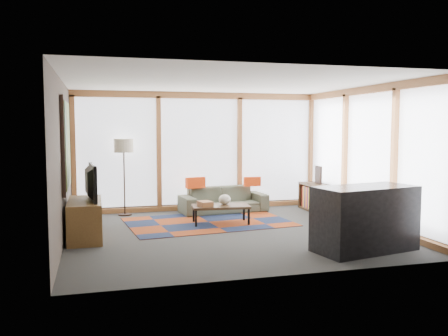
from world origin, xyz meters
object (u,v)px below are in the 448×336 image
object	(u,v)px
television	(86,182)
bookshelf	(331,202)
bar_counter	(365,219)
sofa	(223,200)
tv_console	(85,219)
coffee_table	(221,215)
floor_lamp	(124,177)

from	to	relation	value
television	bookshelf	bearing A→B (deg)	-86.63
television	bar_counter	bearing A→B (deg)	-119.94
bookshelf	sofa	bearing A→B (deg)	152.35
sofa	television	size ratio (longest dim) A/B	1.80
sofa	tv_console	distance (m)	3.34
tv_console	bookshelf	bearing A→B (deg)	8.20
coffee_table	bookshelf	bearing A→B (deg)	3.12
sofa	coffee_table	size ratio (longest dim) A/B	1.74
sofa	bookshelf	distance (m)	2.29
tv_console	bar_counter	size ratio (longest dim) A/B	0.84
floor_lamp	tv_console	bearing A→B (deg)	-111.20
tv_console	bar_counter	distance (m)	4.46
bar_counter	television	bearing A→B (deg)	143.80
bar_counter	coffee_table	bearing A→B (deg)	111.72
sofa	television	distance (m)	3.38
coffee_table	bar_counter	world-z (taller)	bar_counter
floor_lamp	coffee_table	size ratio (longest dim) A/B	1.49
coffee_table	television	bearing A→B (deg)	-166.88
floor_lamp	tv_console	world-z (taller)	floor_lamp
coffee_table	tv_console	distance (m)	2.53
tv_console	coffee_table	bearing A→B (deg)	13.02
sofa	bookshelf	bearing A→B (deg)	-33.66
floor_lamp	coffee_table	xyz separation A→B (m)	(1.71, -1.37, -0.62)
television	coffee_table	bearing A→B (deg)	-81.73
floor_lamp	bookshelf	world-z (taller)	floor_lamp
coffee_table	bar_counter	size ratio (longest dim) A/B	0.70
floor_lamp	sofa	bearing A→B (deg)	-4.94
tv_console	television	world-z (taller)	television
bookshelf	bar_counter	xyz separation A→B (m)	(-0.82, -2.58, 0.19)
floor_lamp	television	size ratio (longest dim) A/B	1.54
coffee_table	bookshelf	world-z (taller)	bookshelf
bookshelf	television	world-z (taller)	television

